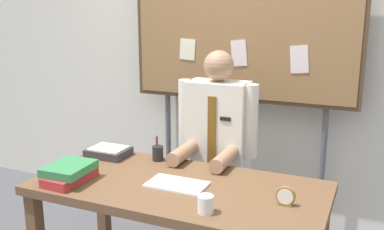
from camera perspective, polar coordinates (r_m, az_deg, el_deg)
name	(u,v)px	position (r m, az deg, el deg)	size (l,w,h in m)	color
back_wall	(249,52)	(3.48, 7.45, 8.09)	(6.40, 0.08, 2.70)	silver
desk	(179,200)	(2.47, -1.75, -10.97)	(1.60, 0.77, 0.75)	brown
person	(217,164)	(2.98, 3.25, -6.33)	(0.55, 0.56, 1.43)	#2D2D33
bulletin_board	(242,19)	(3.27, 6.55, 12.29)	(1.72, 0.09, 2.26)	#4C3823
book_stack	(70,173)	(2.54, -15.67, -7.26)	(0.23, 0.30, 0.10)	#B22D2D
open_notebook	(176,184)	(2.42, -2.06, -9.01)	(0.32, 0.19, 0.01)	white
desk_clock	(286,197)	(2.22, 12.10, -10.40)	(0.10, 0.04, 0.10)	olive
coffee_mug	(206,204)	(2.10, 1.79, -11.55)	(0.08, 0.08, 0.09)	white
pen_holder	(158,153)	(2.79, -4.48, -4.97)	(0.07, 0.07, 0.16)	#262626
paper_tray	(109,152)	(2.92, -10.82, -4.73)	(0.26, 0.20, 0.06)	#333338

